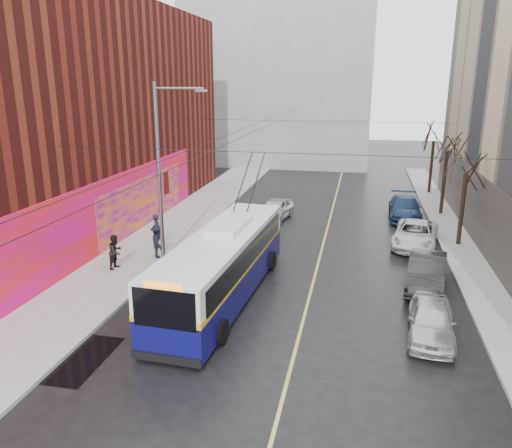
{
  "coord_description": "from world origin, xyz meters",
  "views": [
    {
      "loc": [
        3.37,
        -12.63,
        9.01
      ],
      "look_at": [
        -1.23,
        9.03,
        2.66
      ],
      "focal_mm": 35.0,
      "sensor_mm": 36.0,
      "label": 1
    }
  ],
  "objects": [
    {
      "name": "parked_car_d",
      "position": [
        6.45,
        21.59,
        0.73
      ],
      "size": [
        2.15,
        5.1,
        1.47
      ],
      "primitive_type": "imported",
      "rotation": [
        0.0,
        0.0,
        -0.02
      ],
      "color": "#162B4E",
      "rests_on": "ground"
    },
    {
      "name": "trolleybus",
      "position": [
        -2.14,
        6.5,
        1.53
      ],
      "size": [
        3.21,
        11.7,
        5.49
      ],
      "rotation": [
        0.0,
        0.0,
        -0.06
      ],
      "color": "#0A0A4C",
      "rests_on": "ground"
    },
    {
      "name": "lane_line",
      "position": [
        1.5,
        14.0,
        0.0
      ],
      "size": [
        0.12,
        50.0,
        0.01
      ],
      "primitive_type": "cube",
      "color": "#BFB74C",
      "rests_on": "ground"
    },
    {
      "name": "building_left",
      "position": [
        -15.99,
        13.99,
        6.99
      ],
      "size": [
        12.11,
        36.0,
        14.0
      ],
      "color": "#561611",
      "rests_on": "ground"
    },
    {
      "name": "streetlight_pole",
      "position": [
        -6.14,
        10.0,
        4.85
      ],
      "size": [
        2.65,
        0.6,
        9.0
      ],
      "color": "slate",
      "rests_on": "ground"
    },
    {
      "name": "pedestrian_b",
      "position": [
        -8.11,
        8.45,
        1.01
      ],
      "size": [
        0.77,
        0.92,
        1.72
      ],
      "primitive_type": "imported",
      "rotation": [
        0.0,
        0.0,
        1.42
      ],
      "color": "black",
      "rests_on": "sidewalk_left"
    },
    {
      "name": "sidewalk_left",
      "position": [
        -8.0,
        12.0,
        0.07
      ],
      "size": [
        4.0,
        60.0,
        0.15
      ],
      "primitive_type": "cube",
      "color": "gray",
      "rests_on": "ground"
    },
    {
      "name": "puddle",
      "position": [
        -5.75,
        0.71,
        0.0
      ],
      "size": [
        2.16,
        3.22,
        0.01
      ],
      "primitive_type": "cube",
      "color": "black",
      "rests_on": "ground"
    },
    {
      "name": "pedestrian_c",
      "position": [
        -6.73,
        10.32,
        1.04
      ],
      "size": [
        1.21,
        1.32,
        1.78
      ],
      "primitive_type": "imported",
      "rotation": [
        0.0,
        0.0,
        2.2
      ],
      "color": "black",
      "rests_on": "sidewalk_left"
    },
    {
      "name": "ground",
      "position": [
        0.0,
        0.0,
        0.0
      ],
      "size": [
        140.0,
        140.0,
        0.0
      ],
      "primitive_type": "plane",
      "color": "black",
      "rests_on": "ground"
    },
    {
      "name": "parked_car_b",
      "position": [
        6.54,
        9.51,
        0.75
      ],
      "size": [
        2.29,
        4.75,
        1.5
      ],
      "primitive_type": "imported",
      "rotation": [
        0.0,
        0.0,
        -0.16
      ],
      "color": "#242426",
      "rests_on": "ground"
    },
    {
      "name": "tree_far",
      "position": [
        9.0,
        30.0,
        5.14
      ],
      "size": [
        3.2,
        3.2,
        6.57
      ],
      "color": "black",
      "rests_on": "ground"
    },
    {
      "name": "sidewalk_right",
      "position": [
        9.0,
        12.0,
        0.07
      ],
      "size": [
        2.0,
        60.0,
        0.15
      ],
      "primitive_type": "cube",
      "color": "gray",
      "rests_on": "ground"
    },
    {
      "name": "catenary_wires",
      "position": [
        -2.54,
        14.77,
        6.25
      ],
      "size": [
        18.0,
        60.0,
        0.22
      ],
      "color": "black"
    },
    {
      "name": "pigeons_flying",
      "position": [
        -2.0,
        10.22,
        7.88
      ],
      "size": [
        4.59,
        3.06,
        1.75
      ],
      "color": "slate"
    },
    {
      "name": "building_far",
      "position": [
        -6.0,
        44.99,
        9.02
      ],
      "size": [
        20.5,
        12.1,
        18.0
      ],
      "color": "gray",
      "rests_on": "ground"
    },
    {
      "name": "tree_near",
      "position": [
        9.0,
        16.0,
        4.98
      ],
      "size": [
        3.2,
        3.2,
        6.4
      ],
      "color": "black",
      "rests_on": "ground"
    },
    {
      "name": "parked_car_a",
      "position": [
        6.18,
        4.73,
        0.68
      ],
      "size": [
        1.97,
        4.13,
        1.36
      ],
      "primitive_type": "imported",
      "rotation": [
        0.0,
        0.0,
        -0.09
      ],
      "color": "silver",
      "rests_on": "ground"
    },
    {
      "name": "tree_mid",
      "position": [
        9.0,
        23.0,
        5.25
      ],
      "size": [
        3.2,
        3.2,
        6.68
      ],
      "color": "black",
      "rests_on": "ground"
    },
    {
      "name": "parked_car_c",
      "position": [
        6.59,
        15.54,
        0.69
      ],
      "size": [
        3.09,
        5.28,
        1.38
      ],
      "primitive_type": "imported",
      "rotation": [
        0.0,
        0.0,
        -0.17
      ],
      "color": "silver",
      "rests_on": "ground"
    },
    {
      "name": "following_car",
      "position": [
        -2.13,
        19.44,
        0.71
      ],
      "size": [
        2.35,
        4.41,
        1.43
      ],
      "primitive_type": "imported",
      "rotation": [
        0.0,
        0.0,
        -0.16
      ],
      "color": "#B8B9BE",
      "rests_on": "ground"
    },
    {
      "name": "pedestrian_a",
      "position": [
        -7.4,
        11.93,
        1.08
      ],
      "size": [
        0.65,
        0.79,
        1.87
      ],
      "primitive_type": "imported",
      "rotation": [
        0.0,
        0.0,
        1.92
      ],
      "color": "black",
      "rests_on": "sidewalk_left"
    }
  ]
}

